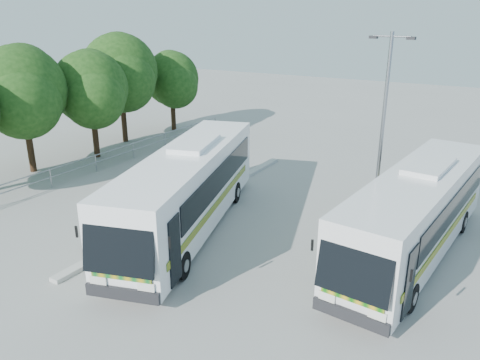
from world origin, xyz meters
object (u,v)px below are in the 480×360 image
Objects in this scene: tree_far_b at (22,90)px; coach_main at (188,188)px; tree_far_d at (121,71)px; lamppost at (384,118)px; tree_far_c at (91,88)px; tree_far_e at (172,79)px; coach_adjacent at (416,212)px.

tree_far_b is 0.58× the size of coach_main.
tree_far_d reaches higher than tree_far_b.
lamppost reaches higher than tree_far_d.
tree_far_b is 0.90× the size of lamppost.
lamppost reaches higher than tree_far_b.
tree_far_d is at bearing 126.42° from coach_main.
tree_far_d is (-1.19, 3.70, 0.56)m from tree_far_c.
tree_far_b is at bearing -158.19° from lamppost.
coach_main is at bearing -49.45° from tree_far_e.
tree_far_c is at bearing 136.99° from coach_main.
coach_adjacent is at bearing 2.51° from tree_far_b.
tree_far_d reaches higher than coach_adjacent.
tree_far_d is 0.61× the size of coach_main.
tree_far_d is 0.65× the size of coach_adjacent.
lamppost is at bearing 25.95° from coach_main.
tree_far_d is 21.93m from coach_adjacent.
coach_adjacent is at bearing -29.31° from tree_far_e.
coach_adjacent is at bearing -17.99° from tree_far_d.
tree_far_c is at bearing -86.46° from tree_far_e.
tree_far_e reaches higher than coach_main.
coach_main is (12.02, -1.50, -2.77)m from tree_far_b.
tree_far_c is at bearing 176.41° from coach_adjacent.
coach_adjacent is at bearing -1.08° from coach_main.
coach_main is at bearing -128.06° from lamppost.
tree_far_d reaches higher than coach_main.
coach_main is 8.64m from lamppost.
lamppost reaches higher than tree_far_c.
tree_far_d is at bearing -98.63° from tree_far_e.
lamppost is (17.18, 0.25, 0.01)m from tree_far_c.
coach_adjacent is (19.46, -3.01, -2.56)m from tree_far_c.
lamppost is (6.05, 5.65, 2.47)m from coach_main.
lamppost is (18.37, -3.45, -0.55)m from tree_far_d.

